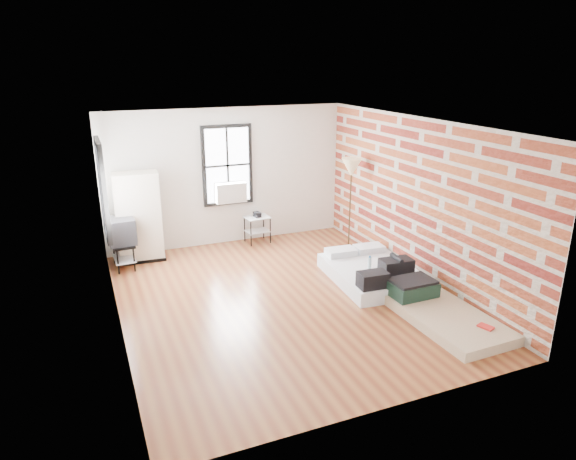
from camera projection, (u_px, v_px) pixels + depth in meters
name	position (u px, v px, depth m)	size (l,w,h in m)	color
ground	(282.00, 299.00, 8.33)	(6.00, 6.00, 0.00)	brown
room_shell	(287.00, 188.00, 8.18)	(5.02, 6.02, 2.80)	silver
mattress_main	(373.00, 272.00, 8.96)	(1.49, 1.94, 0.59)	white
mattress_bare	(438.00, 310.00, 7.68)	(1.06, 1.96, 0.42)	#CAB492
wardrobe	(139.00, 217.00, 9.71)	(0.89, 0.55, 1.71)	black
side_table	(257.00, 222.00, 10.76)	(0.53, 0.44, 0.66)	black
floor_lamp	(351.00, 171.00, 10.07)	(0.40, 0.40, 1.86)	#312410
tv_stand	(122.00, 233.00, 9.38)	(0.50, 0.70, 0.96)	black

